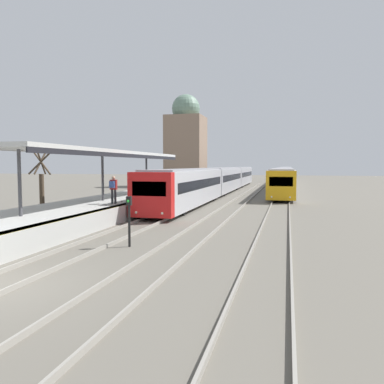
{
  "coord_description": "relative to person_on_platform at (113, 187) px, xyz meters",
  "views": [
    {
      "loc": [
        7.71,
        -8.1,
        3.3
      ],
      "look_at": [
        1.79,
        14.99,
        1.6
      ],
      "focal_mm": 35.0,
      "sensor_mm": 36.0,
      "label": 1
    }
  ],
  "objects": [
    {
      "name": "track_middle_line",
      "position": [
        6.0,
        -12.4,
        -1.91
      ],
      "size": [
        1.5,
        120.0,
        0.15
      ],
      "color": "gray",
      "rests_on": "ground_plane"
    },
    {
      "name": "track_right_line",
      "position": [
        9.57,
        -12.4,
        -1.91
      ],
      "size": [
        1.51,
        120.0,
        0.15
      ],
      "color": "gray",
      "rests_on": "ground_plane"
    },
    {
      "name": "platform_canopy",
      "position": [
        -1.56,
        1.73,
        2.12
      ],
      "size": [
        4.0,
        19.56,
        3.23
      ],
      "color": "beige",
      "rests_on": "station_platform"
    },
    {
      "name": "person_on_platform",
      "position": [
        0.0,
        0.0,
        0.0
      ],
      "size": [
        0.4,
        0.4,
        1.66
      ],
      "color": "#2D2D33",
      "rests_on": "station_platform"
    },
    {
      "name": "train_near",
      "position": [
        2.43,
        24.03,
        -0.3
      ],
      "size": [
        2.68,
        48.81,
        3.03
      ],
      "color": "red",
      "rests_on": "ground_plane"
    },
    {
      "name": "train_far",
      "position": [
        9.57,
        44.86,
        -0.34
      ],
      "size": [
        2.59,
        64.67,
        2.95
      ],
      "color": "gold",
      "rests_on": "ground_plane"
    },
    {
      "name": "signal_post_near",
      "position": [
        3.95,
        -6.61,
        -0.72
      ],
      "size": [
        0.2,
        0.21,
        2.05
      ],
      "color": "black",
      "rests_on": "ground_plane"
    },
    {
      "name": "distant_domed_building",
      "position": [
        -5.55,
        36.79,
        4.79
      ],
      "size": [
        5.69,
        5.69,
        14.39
      ],
      "color": "#89705B",
      "rests_on": "ground_plane"
    },
    {
      "name": "bare_tree_background",
      "position": [
        -6.18,
        1.67,
        0.1
      ],
      "size": [
        2.06,
        1.31,
        4.48
      ],
      "color": "#4C3D2D",
      "rests_on": "ground_plane"
    }
  ]
}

